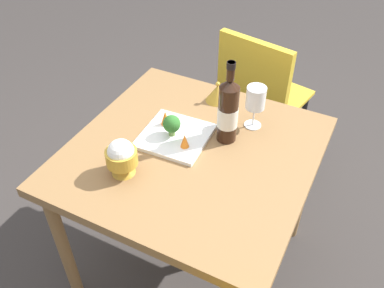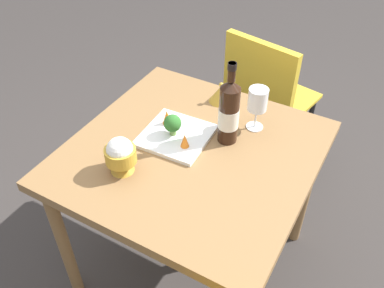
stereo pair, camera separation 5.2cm
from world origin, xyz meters
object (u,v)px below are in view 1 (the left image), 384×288
rice_bowl_lid (217,93)px  carrot_garnish_right (185,141)px  chair_by_wall (258,91)px  broccoli_floret (172,124)px  wine_glass (256,99)px  rice_bowl (122,157)px  wine_bottle (228,111)px  serving_plate (175,136)px  carrot_garnish_left (165,118)px

rice_bowl_lid → carrot_garnish_right: rice_bowl_lid is taller
chair_by_wall → broccoli_floret: size_ratio=9.91×
wine_glass → rice_bowl: 0.55m
rice_bowl_lid → carrot_garnish_right: 0.35m
wine_bottle → wine_glass: bearing=62.9°
wine_glass → broccoli_floret: (-0.25, -0.21, -0.06)m
rice_bowl → serving_plate: size_ratio=0.54×
broccoli_floret → carrot_garnish_right: size_ratio=1.53×
wine_glass → carrot_garnish_left: (-0.30, -0.17, -0.08)m
wine_bottle → carrot_garnish_left: 0.26m
carrot_garnish_left → wine_bottle: bearing=10.5°
chair_by_wall → wine_glass: wine_glass is taller
rice_bowl → carrot_garnish_right: size_ratio=2.53×
chair_by_wall → carrot_garnish_right: bearing=-80.6°
wine_glass → rice_bowl: (-0.31, -0.46, -0.05)m
chair_by_wall → rice_bowl: size_ratio=6.00×
wine_glass → serving_plate: bearing=-139.2°
chair_by_wall → serving_plate: size_ratio=3.26×
chair_by_wall → carrot_garnish_left: bearing=-91.2°
broccoli_floret → carrot_garnish_right: 0.09m
wine_glass → rice_bowl: wine_glass is taller
rice_bowl_lid → carrot_garnish_right: size_ratio=1.79×
rice_bowl_lid → chair_by_wall: bearing=83.6°
carrot_garnish_left → chair_by_wall: bearing=77.5°
rice_bowl_lid → carrot_garnish_left: size_ratio=1.61×
wine_bottle → carrot_garnish_left: bearing=-169.5°
chair_by_wall → wine_bottle: wine_bottle is taller
carrot_garnish_left → wine_glass: bearing=28.7°
rice_bowl → carrot_garnish_right: (0.14, 0.20, -0.03)m
wine_glass → carrot_garnish_right: 0.32m
chair_by_wall → serving_plate: bearing=-85.7°
rice_bowl → broccoli_floret: 0.25m
chair_by_wall → serving_plate: (-0.09, -0.74, 0.21)m
rice_bowl → carrot_garnish_right: 0.25m
wine_glass → serving_plate: wine_glass is taller
chair_by_wall → carrot_garnish_left: size_ratio=13.66×
wine_bottle → broccoli_floret: 0.22m
carrot_garnish_right → wine_bottle: bearing=49.2°
wine_glass → carrot_garnish_right: size_ratio=3.20×
chair_by_wall → wine_glass: bearing=-63.2°
wine_bottle → carrot_garnish_right: (-0.11, -0.13, -0.09)m
wine_glass → broccoli_floret: size_ratio=2.09×
carrot_garnish_left → carrot_garnish_right: 0.16m
broccoli_floret → carrot_garnish_right: (0.08, -0.04, -0.02)m
chair_by_wall → wine_glass: size_ratio=4.75×
carrot_garnish_left → serving_plate: bearing=-31.6°
rice_bowl_lid → serving_plate: rice_bowl_lid is taller
carrot_garnish_right → broccoli_floret: bearing=152.3°
serving_plate → carrot_garnish_right: carrot_garnish_right is taller
rice_bowl → serving_plate: 0.27m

